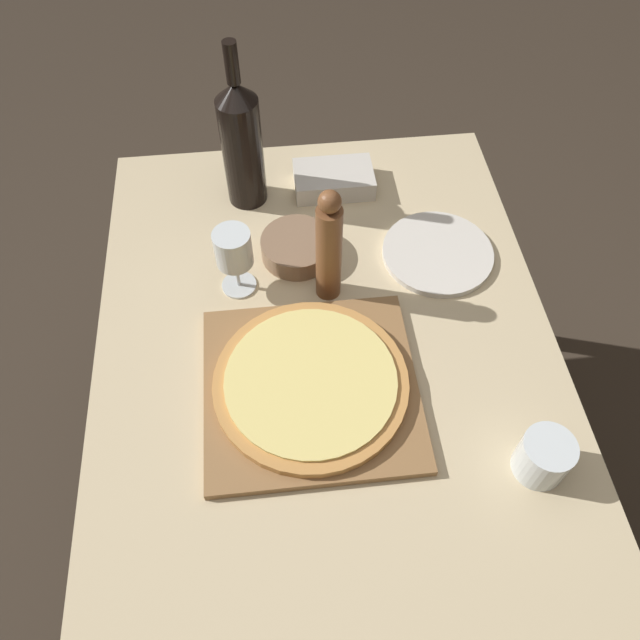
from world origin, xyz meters
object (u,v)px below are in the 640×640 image
at_px(wine_bottle, 242,143).
at_px(small_bowl, 297,247).
at_px(pepper_mill, 329,248).
at_px(pizza, 311,382).
at_px(wine_glass, 233,251).

distance_m(wine_bottle, small_bowl, 0.25).
bearing_deg(pepper_mill, pizza, -104.36).
xyz_separation_m(wine_bottle, pepper_mill, (0.15, -0.30, -0.02)).
distance_m(pizza, pepper_mill, 0.26).
bearing_deg(pizza, wine_bottle, 100.11).
bearing_deg(pizza, pepper_mill, 75.64).
distance_m(pizza, wine_glass, 0.30).
distance_m(wine_bottle, wine_glass, 0.27).
distance_m(pizza, wine_bottle, 0.55).
height_order(pizza, wine_glass, wine_glass).
xyz_separation_m(pepper_mill, wine_glass, (-0.18, 0.03, -0.02)).
bearing_deg(wine_glass, wine_bottle, 83.52).
height_order(wine_bottle, pepper_mill, wine_bottle).
distance_m(wine_bottle, pepper_mill, 0.34).
distance_m(pepper_mill, wine_glass, 0.19).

